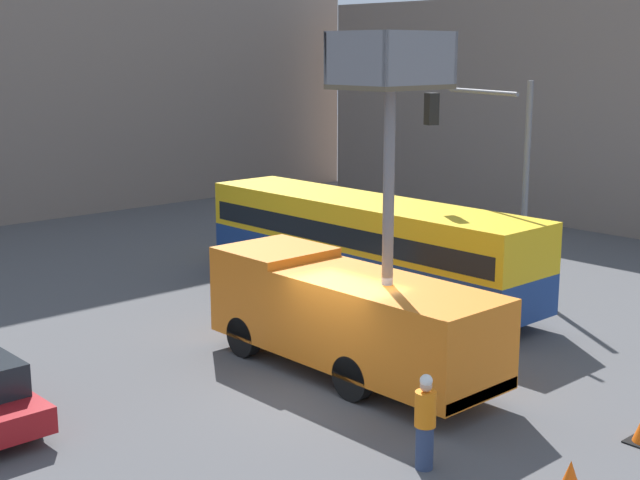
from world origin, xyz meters
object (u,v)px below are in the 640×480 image
(traffic_light_pole, at_px, (494,152))
(city_bus, at_px, (366,239))
(road_worker_near_truck, at_px, (425,422))
(road_worker_directing, at_px, (499,304))
(utility_truck, at_px, (348,308))

(traffic_light_pole, bearing_deg, city_bus, 142.87)
(road_worker_near_truck, height_order, road_worker_directing, road_worker_directing)
(traffic_light_pole, height_order, road_worker_directing, traffic_light_pole)
(road_worker_near_truck, bearing_deg, city_bus, 61.62)
(road_worker_near_truck, bearing_deg, utility_truck, 73.60)
(road_worker_directing, bearing_deg, city_bus, 25.95)
(city_bus, relative_size, road_worker_near_truck, 6.68)
(utility_truck, relative_size, road_worker_directing, 4.17)
(road_worker_near_truck, distance_m, road_worker_directing, 7.75)
(city_bus, bearing_deg, utility_truck, 144.62)
(city_bus, bearing_deg, traffic_light_pole, -113.78)
(traffic_light_pole, relative_size, road_worker_directing, 3.48)
(city_bus, distance_m, traffic_light_pole, 4.59)
(utility_truck, height_order, road_worker_directing, utility_truck)
(traffic_light_pole, bearing_deg, road_worker_directing, -140.05)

